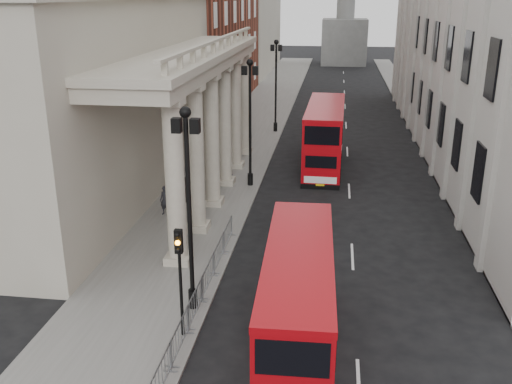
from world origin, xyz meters
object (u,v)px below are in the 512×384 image
(lamp_post_south, at_px, (189,198))
(lamp_post_north, at_px, (276,80))
(lamp_post_mid, at_px, (250,115))
(bus_near, at_px, (298,303))
(traffic_light, at_px, (180,263))
(bus_far, at_px, (325,135))
(pedestrian_b, at_px, (186,189))
(pedestrian_c, at_px, (225,170))
(pedestrian_a, at_px, (165,201))

(lamp_post_south, height_order, lamp_post_north, same)
(lamp_post_mid, bearing_deg, bus_near, -76.58)
(lamp_post_mid, relative_size, bus_near, 0.87)
(traffic_light, distance_m, bus_far, 23.86)
(lamp_post_mid, height_order, traffic_light, lamp_post_mid)
(traffic_light, relative_size, bus_far, 0.40)
(bus_near, distance_m, bus_far, 23.94)
(traffic_light, height_order, pedestrian_b, traffic_light)
(pedestrian_c, bearing_deg, pedestrian_a, -122.73)
(bus_far, relative_size, pedestrian_c, 5.70)
(bus_far, xyz_separation_m, pedestrian_b, (-8.20, -9.13, -1.52))
(bus_far, bearing_deg, lamp_post_mid, -130.60)
(pedestrian_a, bearing_deg, lamp_post_south, -53.77)
(pedestrian_a, distance_m, pedestrian_c, 6.58)
(lamp_post_north, distance_m, traffic_light, 34.07)
(pedestrian_b, bearing_deg, lamp_post_mid, -165.29)
(lamp_post_north, xyz_separation_m, pedestrian_c, (-1.70, -15.95, -3.84))
(lamp_post_north, relative_size, bus_far, 0.77)
(lamp_post_mid, height_order, bus_near, lamp_post_mid)
(bus_near, height_order, pedestrian_b, bus_near)
(pedestrian_a, bearing_deg, pedestrian_c, 82.57)
(lamp_post_north, bearing_deg, pedestrian_b, -99.86)
(lamp_post_south, distance_m, lamp_post_north, 32.00)
(traffic_light, distance_m, bus_near, 4.47)
(traffic_light, xyz_separation_m, pedestrian_c, (-1.80, 18.07, -2.03))
(traffic_light, relative_size, pedestrian_c, 2.26)
(lamp_post_mid, distance_m, bus_near, 19.29)
(traffic_light, relative_size, pedestrian_a, 2.48)
(lamp_post_north, distance_m, bus_far, 11.91)
(lamp_post_mid, bearing_deg, pedestrian_c, 178.21)
(lamp_post_north, xyz_separation_m, bus_far, (4.77, -10.63, -2.47))
(pedestrian_a, height_order, pedestrian_b, pedestrian_a)
(bus_far, relative_size, pedestrian_a, 6.26)
(lamp_post_north, bearing_deg, lamp_post_mid, -90.00)
(bus_near, bearing_deg, traffic_light, 170.88)
(traffic_light, distance_m, pedestrian_a, 12.83)
(bus_near, xyz_separation_m, pedestrian_c, (-6.13, 18.62, -1.07))
(pedestrian_b, bearing_deg, bus_far, -164.82)
(lamp_post_north, relative_size, pedestrian_b, 5.22)
(lamp_post_north, height_order, pedestrian_c, lamp_post_north)
(lamp_post_mid, relative_size, lamp_post_north, 1.00)
(lamp_post_north, xyz_separation_m, pedestrian_b, (-3.44, -19.76, -3.99))
(lamp_post_mid, height_order, pedestrian_c, lamp_post_mid)
(lamp_post_mid, height_order, pedestrian_b, lamp_post_mid)
(lamp_post_north, xyz_separation_m, traffic_light, (0.10, -34.02, -1.80))
(bus_near, bearing_deg, pedestrian_c, 106.34)
(pedestrian_a, bearing_deg, bus_near, -41.87)
(pedestrian_b, height_order, pedestrian_c, pedestrian_c)
(pedestrian_c, bearing_deg, bus_near, -83.23)
(bus_far, height_order, pedestrian_a, bus_far)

